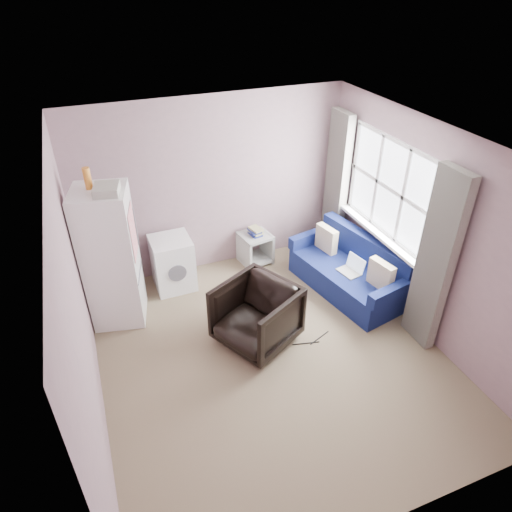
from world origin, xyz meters
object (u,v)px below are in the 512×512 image
(armchair, at_px, (256,313))
(washing_machine, at_px, (173,262))
(fridge, at_px, (111,257))
(side_table, at_px, (255,246))
(sofa, at_px, (350,272))

(armchair, height_order, washing_machine, armchair)
(armchair, distance_m, fridge, 1.86)
(side_table, relative_size, sofa, 0.32)
(armchair, relative_size, sofa, 0.46)
(washing_machine, relative_size, side_table, 1.28)
(sofa, bearing_deg, washing_machine, 145.31)
(armchair, bearing_deg, washing_machine, 176.98)
(fridge, distance_m, sofa, 3.15)
(fridge, height_order, sofa, fridge)
(armchair, height_order, side_table, armchair)
(fridge, bearing_deg, side_table, 27.26)
(armchair, relative_size, washing_machine, 1.13)
(side_table, bearing_deg, fridge, -165.36)
(sofa, bearing_deg, fridge, 157.76)
(washing_machine, height_order, side_table, washing_machine)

